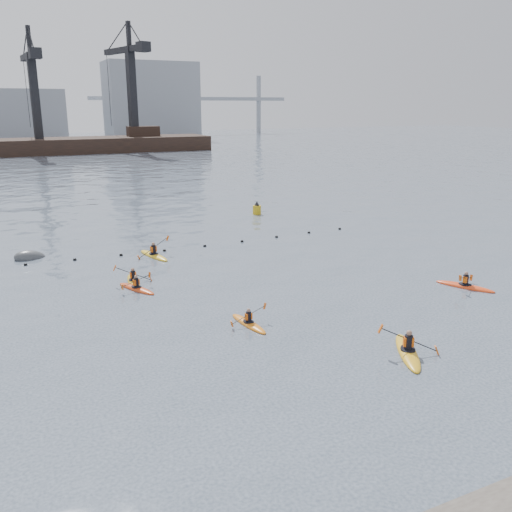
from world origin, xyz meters
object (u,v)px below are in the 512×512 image
Objects in this scene: kayaker_1 at (408,351)px; mooring_buoy at (30,258)px; nav_buoy at (257,210)px; kayaker_2 at (137,288)px; kayaker_0 at (249,323)px; kayaker_3 at (133,281)px; kayaker_4 at (465,286)px; kayaker_5 at (154,255)px.

mooring_buoy is at bearing 149.95° from kayaker_1.
kayaker_2 is at bearing -132.93° from nav_buoy.
kayaker_0 is 18.64m from mooring_buoy.
kayaker_4 is at bearing -21.67° from kayaker_3.
nav_buoy is (-1.36, 24.14, 0.32)m from kayaker_4.
kayaker_5 is (-5.44, 19.11, -0.01)m from kayaker_1.
mooring_buoy is at bearing 144.05° from kayaker_5.
kayaker_1 is 1.20× the size of kayaker_2.
kayaker_4 is 27.53m from mooring_buoy.
kayaker_4 is at bearing -38.28° from mooring_buoy.
kayaker_0 is at bearing -116.54° from nav_buoy.
kayaker_1 is 2.53× the size of nav_buoy.
nav_buoy is at bearing 51.55° from kayaker_3.
kayaker_0 is 8.02m from kayaker_2.
kayaker_0 is at bearing -88.22° from kayaker_2.
kayaker_5 is at bearing 86.49° from kayaker_0.
kayaker_3 is (-8.01, 14.11, -0.02)m from kayaker_1.
kayaker_0 is at bearing 159.10° from kayaker_1.
kayaker_5 is 8.21m from mooring_buoy.
kayaker_3 is (0.13, 1.29, 0.01)m from kayaker_2.
nav_buoy is (20.25, 7.08, 0.42)m from mooring_buoy.
kayaker_5 is 16.28m from nav_buoy.
kayaker_1 is 1.11× the size of kayaker_3.
nav_buoy is at bearing 105.78° from kayaker_1.
nav_buoy is at bearing -113.43° from kayaker_4.
mooring_buoy is at bearing 109.80° from kayaker_0.
kayaker_1 is 30.22m from nav_buoy.
kayaker_4 is at bearing -86.77° from nav_buoy.
kayaker_0 is 13.52m from kayaker_5.
nav_buoy is at bearing 19.28° from mooring_buoy.
mooring_buoy is 21.46m from nav_buoy.
kayaker_1 is 16.23m from kayaker_3.
nav_buoy is (15.36, 16.52, 0.33)m from kayaker_2.
kayaker_5 is (-0.82, 13.50, 0.02)m from kayaker_0.
kayaker_5 reaches higher than kayaker_2.
kayaker_2 is 0.92× the size of kayaker_3.
kayaker_0 is 0.89× the size of kayaker_4.
kayaker_1 is at bearing -53.85° from kayaker_3.
kayaker_0 is 0.98× the size of kayaker_2.
kayaker_3 is 2.28× the size of nav_buoy.
kayaker_0 is 1.37× the size of mooring_buoy.
kayaker_1 is at bearing -57.48° from kayaker_0.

